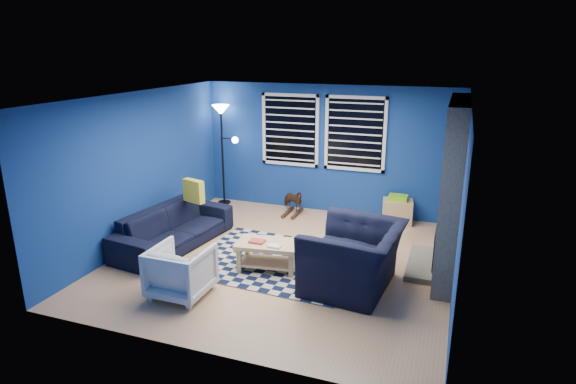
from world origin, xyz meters
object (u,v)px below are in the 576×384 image
object	(u,v)px
coffee_table	(268,250)
floor_lamp	(222,124)
armchair_bent	(181,271)
cabinet	(397,211)
tv	(460,157)
armchair_big	(354,257)
sofa	(174,227)
rocking_horse	(293,200)

from	to	relation	value
coffee_table	floor_lamp	bearing A→B (deg)	127.74
armchair_bent	coffee_table	xyz separation A→B (m)	(0.80, 1.08, -0.03)
cabinet	armchair_bent	bearing A→B (deg)	-130.02
tv	armchair_big	distance (m)	2.94
tv	armchair_bent	size ratio (longest dim) A/B	1.33
tv	cabinet	size ratio (longest dim) A/B	1.70
armchair_big	armchair_bent	bearing A→B (deg)	-59.53
sofa	rocking_horse	bearing A→B (deg)	-24.31
sofa	armchair_big	world-z (taller)	armchair_big
armchair_big	coffee_table	world-z (taller)	armchair_big
armchair_big	floor_lamp	world-z (taller)	floor_lamp
tv	armchair_big	bearing A→B (deg)	-116.37
tv	armchair_bent	distance (m)	4.92
sofa	cabinet	bearing A→B (deg)	-47.45
sofa	coffee_table	bearing A→B (deg)	-92.40
armchair_bent	cabinet	world-z (taller)	armchair_bent
armchair_big	rocking_horse	world-z (taller)	armchair_big
sofa	rocking_horse	distance (m)	2.51
rocking_horse	floor_lamp	xyz separation A→B (m)	(-1.57, 0.19, 1.40)
sofa	armchair_bent	bearing A→B (deg)	-136.66
sofa	rocking_horse	world-z (taller)	sofa
tv	sofa	size ratio (longest dim) A/B	0.45
cabinet	floor_lamp	bearing A→B (deg)	172.12
sofa	cabinet	world-z (taller)	sofa
armchair_big	floor_lamp	bearing A→B (deg)	-123.91
armchair_big	floor_lamp	distance (m)	4.49
rocking_horse	armchair_bent	bearing A→B (deg)	-164.07
sofa	floor_lamp	bearing A→B (deg)	13.62
rocking_horse	floor_lamp	world-z (taller)	floor_lamp
armchair_big	rocking_horse	xyz separation A→B (m)	(-1.77, 2.55, -0.15)
cabinet	rocking_horse	bearing A→B (deg)	177.54
tv	sofa	distance (m)	4.92
sofa	rocking_horse	xyz separation A→B (m)	(1.33, 2.13, -0.03)
armchair_bent	rocking_horse	bearing A→B (deg)	-94.88
rocking_horse	coffee_table	bearing A→B (deg)	-147.88
armchair_bent	coffee_table	distance (m)	1.34
armchair_big	cabinet	distance (m)	2.76
tv	armchair_big	xyz separation A→B (m)	(-1.23, -2.49, -0.96)
rocking_horse	floor_lamp	bearing A→B (deg)	104.44
tv	cabinet	bearing A→B (deg)	165.94
sofa	tv	bearing A→B (deg)	-56.75
tv	floor_lamp	bearing A→B (deg)	176.92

